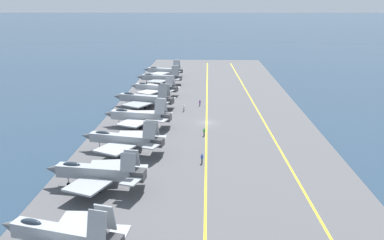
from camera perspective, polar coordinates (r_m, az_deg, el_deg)
The scene contains 16 objects.
ground_plane at distance 93.77m, azimuth 2.05°, elevation -0.61°, with size 2000.00×2000.00×0.00m, color #23384C.
carrier_deck at distance 93.71m, azimuth 2.05°, elevation -0.49°, with size 208.36×48.71×0.40m, color #4C4C4F.
deck_stripe_foul_line at distance 94.59m, azimuth 10.20°, elevation -0.46°, with size 187.52×0.36×0.01m, color yellow.
deck_stripe_centerline at distance 93.65m, azimuth 2.05°, elevation -0.37°, with size 187.52×0.36×0.01m, color yellow.
parked_jet_nearest at distance 48.30m, azimuth -17.91°, elevation -15.07°, with size 12.93×15.23×6.46m.
parked_jet_second at distance 62.12m, azimuth -13.28°, elevation -7.13°, with size 13.09×15.62×6.26m.
parked_jet_third at distance 75.37m, azimuth -9.62°, elevation -2.67°, with size 13.71×16.27×6.59m.
parked_jet_fourth at distance 90.38m, azimuth -7.58°, elevation 0.60°, with size 13.57×15.59×6.70m.
parked_jet_fifth at distance 107.10m, azimuth -6.80°, elevation 2.99°, with size 14.28×17.22×6.66m.
parked_jet_sixth at distance 120.92m, azimuth -5.28°, elevation 4.55°, with size 13.69×15.32×6.26m.
parked_jet_seventh at distance 136.63m, azimuth -4.50°, elevation 5.96°, with size 13.20×15.63×6.47m.
parked_jet_eighth at distance 152.26m, azimuth -3.99°, elevation 6.97°, with size 13.88×15.38×6.23m.
crew_white_vest at distance 103.06m, azimuth -1.15°, elevation 1.77°, with size 0.26×0.38×1.80m.
crew_purple_vest at distance 108.56m, azimuth 1.11°, elevation 2.49°, with size 0.45×0.45×1.69m.
crew_blue_vest at distance 70.18m, azimuth 1.41°, elevation -5.35°, with size 0.46×0.43×1.79m.
crew_green_vest at distance 84.28m, azimuth 1.71°, elevation -1.63°, with size 0.35×0.44×1.70m.
Camera 1 is at (-89.69, -0.06, 27.33)m, focal length 38.00 mm.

